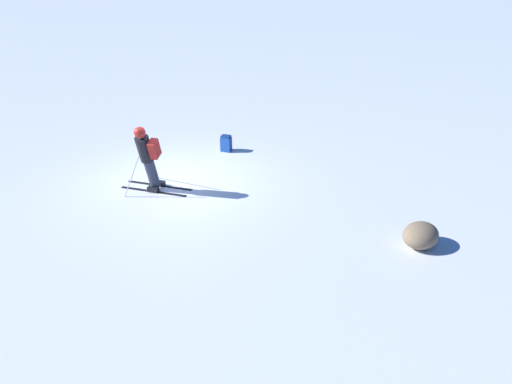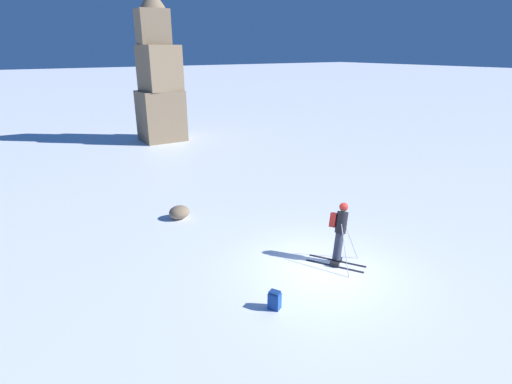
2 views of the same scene
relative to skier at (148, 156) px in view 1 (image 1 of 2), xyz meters
The scene contains 4 objects.
ground_plane 1.34m from the skier, 167.11° to the right, with size 300.00×300.00×0.00m, color white.
skier is the anchor object (origin of this frame).
spare_backpack 3.42m from the skier, 163.09° to the right, with size 0.33×0.37×0.50m.
exposed_boulder_1 6.51m from the skier, 116.61° to the left, with size 0.81×0.69×0.53m, color #7A664C.
Camera 1 is at (6.30, 10.20, 5.73)m, focal length 35.00 mm.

